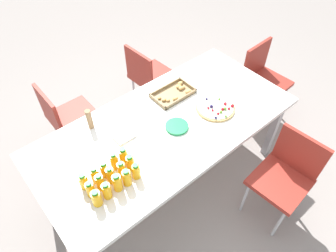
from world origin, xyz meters
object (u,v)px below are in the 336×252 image
juice_bottle_6 (100,182)px  juice_bottle_13 (114,161)px  juice_bottle_1 (107,191)px  juice_bottle_11 (95,175)px  napkin_stack (123,135)px  juice_bottle_7 (110,175)px  plate_stack (177,126)px  juice_bottle_4 (136,171)px  juice_bottle_12 (105,169)px  party_table (166,130)px  juice_bottle_9 (130,163)px  juice_bottle_14 (123,156)px  chair_far_right (148,75)px  juice_bottle_0 (96,198)px  juice_bottle_2 (117,183)px  chair_near_right (286,173)px  snack_tray (174,93)px  juice_bottle_5 (90,189)px  juice_bottle_3 (127,178)px  juice_bottle_10 (84,181)px  fruit_pizza (216,108)px  chair_end (262,76)px  juice_bottle_8 (121,170)px  cardboard_tube (89,119)px  chair_far_left (66,116)px

juice_bottle_6 → juice_bottle_13: juice_bottle_13 is taller
juice_bottle_1 → juice_bottle_11: (0.00, 0.15, -0.00)m
juice_bottle_1 → napkin_stack: size_ratio=0.94×
juice_bottle_7 → plate_stack: bearing=7.4°
juice_bottle_4 → juice_bottle_13: size_ratio=0.88×
juice_bottle_12 → party_table: bearing=8.6°
juice_bottle_6 → juice_bottle_13: 0.18m
juice_bottle_11 → plate_stack: size_ratio=0.77×
juice_bottle_9 → juice_bottle_14: juice_bottle_14 is taller
chair_far_right → juice_bottle_6: size_ratio=5.75×
juice_bottle_0 → chair_far_right: bearing=41.6°
juice_bottle_2 → napkin_stack: bearing=51.8°
chair_near_right → juice_bottle_6: juice_bottle_6 is taller
snack_tray → napkin_stack: (-0.60, -0.10, -0.00)m
chair_near_right → juice_bottle_5: bearing=58.3°
juice_bottle_0 → juice_bottle_2: juice_bottle_2 is taller
juice_bottle_4 → juice_bottle_7: 0.17m
juice_bottle_3 → juice_bottle_10: bearing=145.7°
juice_bottle_4 → fruit_pizza: (0.88, 0.11, -0.05)m
plate_stack → juice_bottle_3: bearing=-164.1°
chair_far_right → juice_bottle_0: size_ratio=6.11×
chair_end → plate_stack: chair_end is taller
party_table → chair_end: bearing=2.3°
juice_bottle_3 → juice_bottle_13: 0.16m
juice_bottle_0 → juice_bottle_11: 0.17m
juice_bottle_3 → juice_bottle_8: 0.07m
juice_bottle_14 → juice_bottle_2: bearing=-135.3°
party_table → juice_bottle_7: size_ratio=13.99×
juice_bottle_13 → napkin_stack: size_ratio=1.01×
juice_bottle_0 → juice_bottle_7: (0.15, 0.08, 0.01)m
chair_end → juice_bottle_7: size_ratio=5.59×
chair_far_right → cardboard_tube: bearing=-66.2°
chair_far_right → juice_bottle_14: (-0.91, -0.92, 0.31)m
juice_bottle_8 → juice_bottle_1: bearing=-155.8°
juice_bottle_8 → juice_bottle_14: bearing=48.3°
chair_far_right → plate_stack: bearing=-28.5°
chair_far_right → chair_near_right: bearing=-1.7°
juice_bottle_9 → juice_bottle_12: bearing=157.6°
juice_bottle_1 → juice_bottle_2: size_ratio=0.94×
fruit_pizza → napkin_stack: size_ratio=2.11×
party_table → snack_tray: 0.37m
juice_bottle_2 → juice_bottle_8: size_ratio=1.06×
juice_bottle_3 → chair_near_right: bearing=-28.6°
chair_near_right → plate_stack: (-0.48, 0.74, 0.25)m
juice_bottle_0 → juice_bottle_12: bearing=44.3°
chair_far_left → juice_bottle_5: bearing=-15.2°
party_table → juice_bottle_6: bearing=-166.9°
juice_bottle_13 → juice_bottle_11: bearing=-177.1°
juice_bottle_2 → juice_bottle_14: 0.21m
juice_bottle_9 → juice_bottle_14: (-0.00, 0.07, 0.00)m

